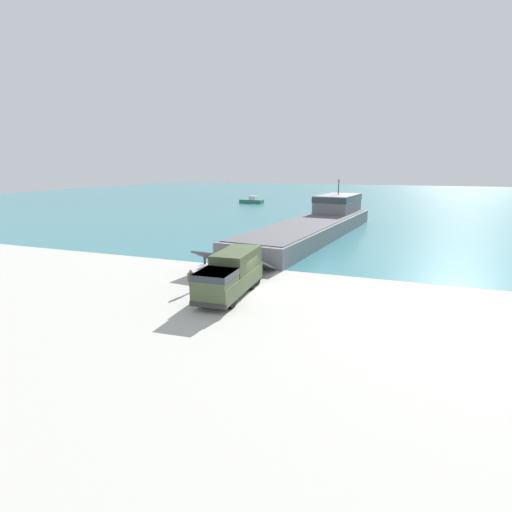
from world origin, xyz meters
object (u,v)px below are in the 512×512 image
Objects in this scene: military_truck at (231,274)px; moored_boat_b at (252,201)px; soldier_on_ramp at (191,279)px; mooring_bollard at (205,260)px; landing_craft at (319,221)px.

moored_boat_b is at bearing -163.06° from military_truck.
moored_boat_b is (-22.32, 70.43, -0.40)m from soldier_on_ramp.
moored_boat_b reaches higher than mooring_bollard.
mooring_bollard is at bearing -159.41° from moored_boat_b.
landing_craft reaches higher than soldier_on_ramp.
mooring_bollard is (-6.19, 7.74, -1.23)m from military_truck.
landing_craft is 29.33m from military_truck.
landing_craft reaches higher than military_truck.
soldier_on_ramp is (-3.00, -0.49, -0.59)m from military_truck.
military_truck reaches higher than soldier_on_ramp.
military_truck is at bearing -156.61° from moored_boat_b.
military_truck is 3.10m from soldier_on_ramp.
soldier_on_ramp reaches higher than mooring_bollard.
military_truck is 1.34× the size of moored_boat_b.
military_truck is at bearing -84.35° from landing_craft.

